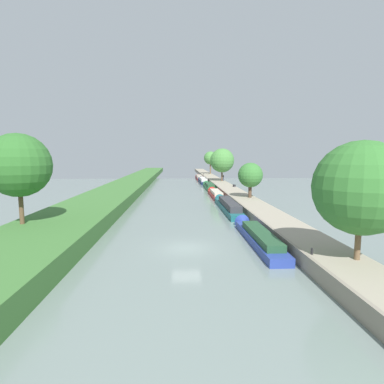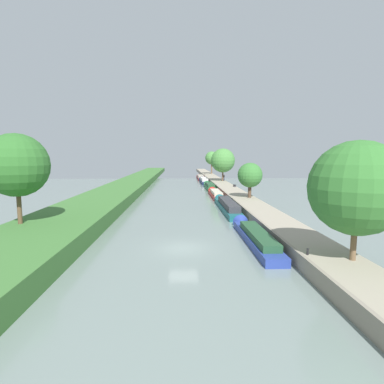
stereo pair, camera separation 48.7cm
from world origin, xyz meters
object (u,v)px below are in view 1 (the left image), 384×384
at_px(mooring_bollard_near, 312,251).
at_px(mooring_bollard_far, 204,174).
at_px(narrowboat_teal, 228,206).
at_px(narrowboat_green, 209,186).
at_px(narrowboat_red, 215,194).
at_px(narrowboat_blue, 257,236).
at_px(park_bench, 234,185).
at_px(narrowboat_navy, 203,180).
at_px(person_walking, 223,178).
at_px(narrowboat_maroon, 199,177).

relative_size(mooring_bollard_near, mooring_bollard_far, 1.00).
xyz_separation_m(mooring_bollard_near, mooring_bollard_far, (0.00, 88.25, 0.00)).
distance_m(narrowboat_teal, narrowboat_green, 29.27).
height_order(narrowboat_teal, narrowboat_red, narrowboat_teal).
xyz_separation_m(narrowboat_blue, park_bench, (5.00, 38.67, 0.95)).
height_order(narrowboat_teal, narrowboat_navy, narrowboat_teal).
xyz_separation_m(narrowboat_teal, mooring_bollard_near, (1.93, -23.79, 0.72)).
bearing_deg(narrowboat_teal, mooring_bollard_far, 88.28).
bearing_deg(narrowboat_teal, person_walking, 82.55).
bearing_deg(narrowboat_maroon, person_walking, -76.85).
bearing_deg(mooring_bollard_near, narrowboat_maroon, 91.40).
height_order(narrowboat_teal, mooring_bollard_far, mooring_bollard_far).
height_order(mooring_bollard_near, mooring_bollard_far, same).
height_order(narrowboat_red, park_bench, park_bench).
relative_size(narrowboat_navy, park_bench, 9.83).
xyz_separation_m(narrowboat_maroon, person_walking, (5.00, -21.41, 1.45)).
relative_size(narrowboat_blue, narrowboat_teal, 0.81).
xyz_separation_m(mooring_bollard_far, park_bench, (3.12, -42.30, 0.12)).
distance_m(narrowboat_green, person_walking, 9.66).
relative_size(narrowboat_teal, narrowboat_red, 1.33).
bearing_deg(mooring_bollard_near, narrowboat_green, 91.85).
height_order(narrowboat_teal, person_walking, person_walking).
bearing_deg(narrowboat_blue, narrowboat_navy, 90.01).
height_order(narrowboat_maroon, person_walking, person_walking).
distance_m(narrowboat_navy, park_bench, 23.61).
relative_size(person_walking, mooring_bollard_far, 3.69).
height_order(narrowboat_blue, mooring_bollard_near, mooring_bollard_near).
xyz_separation_m(narrowboat_teal, narrowboat_red, (0.06, 15.17, -0.14)).
xyz_separation_m(narrowboat_red, narrowboat_green, (0.16, 14.11, 0.07)).
relative_size(narrowboat_maroon, park_bench, 8.18).
xyz_separation_m(narrowboat_navy, person_walking, (4.88, -7.63, 1.39)).
distance_m(narrowboat_navy, narrowboat_maroon, 13.78).
distance_m(narrowboat_teal, narrowboat_maroon, 59.00).
distance_m(narrowboat_maroon, person_walking, 22.03).
distance_m(narrowboat_teal, person_walking, 37.94).
bearing_deg(person_walking, narrowboat_green, -119.48).
bearing_deg(mooring_bollard_near, narrowboat_blue, 104.48).
xyz_separation_m(person_walking, mooring_bollard_near, (-2.98, -61.38, -0.65)).
xyz_separation_m(narrowboat_blue, narrowboat_green, (0.16, 45.78, 0.04)).
bearing_deg(person_walking, park_bench, -89.51).
relative_size(mooring_bollard_far, park_bench, 0.30).
bearing_deg(narrowboat_green, narrowboat_red, -90.65).
relative_size(narrowboat_teal, person_walking, 10.06).
bearing_deg(narrowboat_navy, narrowboat_blue, -89.99).
bearing_deg(narrowboat_teal, park_bench, 77.17).
relative_size(narrowboat_teal, park_bench, 11.13).
bearing_deg(mooring_bollard_near, narrowboat_navy, 91.57).
bearing_deg(narrowboat_teal, narrowboat_navy, 89.95).
bearing_deg(narrowboat_green, narrowboat_teal, -90.42).
xyz_separation_m(narrowboat_maroon, park_bench, (5.13, -36.84, 0.93)).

